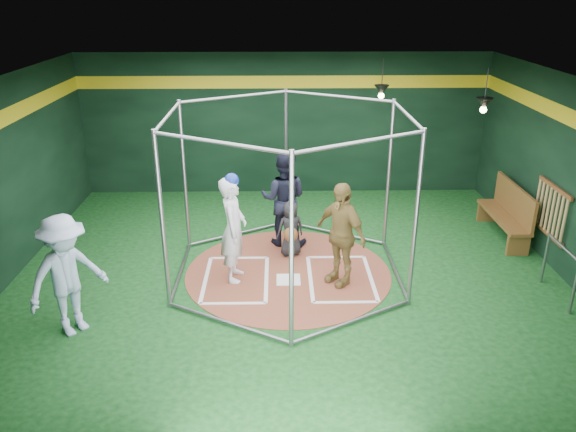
{
  "coord_description": "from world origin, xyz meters",
  "views": [
    {
      "loc": [
        -0.19,
        -9.25,
        4.94
      ],
      "look_at": [
        0.0,
        0.1,
        1.1
      ],
      "focal_mm": 35.0,
      "sensor_mm": 36.0,
      "label": 1
    }
  ],
  "objects_px": {
    "visitor_leopard": "(340,234)",
    "umpire": "(284,199)",
    "dugout_bench": "(508,211)",
    "batter_figure": "(233,228)"
  },
  "relations": [
    {
      "from": "umpire",
      "to": "visitor_leopard",
      "type": "bearing_deg",
      "value": 129.25
    },
    {
      "from": "batter_figure",
      "to": "umpire",
      "type": "xyz_separation_m",
      "value": [
        0.91,
        1.49,
        -0.01
      ]
    },
    {
      "from": "batter_figure",
      "to": "umpire",
      "type": "height_order",
      "value": "batter_figure"
    },
    {
      "from": "visitor_leopard",
      "to": "umpire",
      "type": "distance_m",
      "value": 1.92
    },
    {
      "from": "dugout_bench",
      "to": "batter_figure",
      "type": "bearing_deg",
      "value": -162.9
    },
    {
      "from": "dugout_bench",
      "to": "visitor_leopard",
      "type": "bearing_deg",
      "value": -153.01
    },
    {
      "from": "visitor_leopard",
      "to": "umpire",
      "type": "relative_size",
      "value": 0.96
    },
    {
      "from": "umpire",
      "to": "dugout_bench",
      "type": "distance_m",
      "value": 4.72
    },
    {
      "from": "batter_figure",
      "to": "visitor_leopard",
      "type": "bearing_deg",
      "value": -5.4
    },
    {
      "from": "visitor_leopard",
      "to": "batter_figure",
      "type": "bearing_deg",
      "value": -135.29
    }
  ]
}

